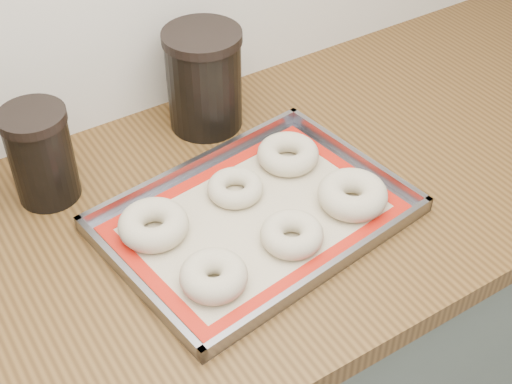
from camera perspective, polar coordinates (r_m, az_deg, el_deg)
countertop at (r=1.12m, az=-8.76°, el=-4.82°), size 3.06×0.68×0.04m
baking_tray at (r=1.13m, az=-0.00°, el=-2.02°), size 0.50×0.39×0.03m
baking_mat at (r=1.13m, az=-0.00°, el=-2.10°), size 0.45×0.34×0.00m
bagel_front_left at (r=1.02m, az=-3.41°, el=-6.72°), size 0.11×0.11×0.04m
bagel_front_mid at (r=1.08m, az=2.89°, el=-3.41°), size 0.13×0.13×0.04m
bagel_front_right at (r=1.15m, az=7.73°, el=-0.21°), size 0.15×0.15×0.04m
bagel_back_left at (r=1.10m, az=-8.21°, el=-2.60°), size 0.13×0.13×0.04m
bagel_back_mid at (r=1.16m, az=-1.67°, el=0.34°), size 0.11×0.11×0.03m
bagel_back_right at (r=1.23m, az=2.58°, el=3.05°), size 0.12×0.12×0.04m
canister_mid at (r=1.18m, az=-16.81°, el=2.86°), size 0.11×0.11×0.16m
canister_right at (r=1.29m, az=-4.17°, el=8.98°), size 0.14×0.14×0.19m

